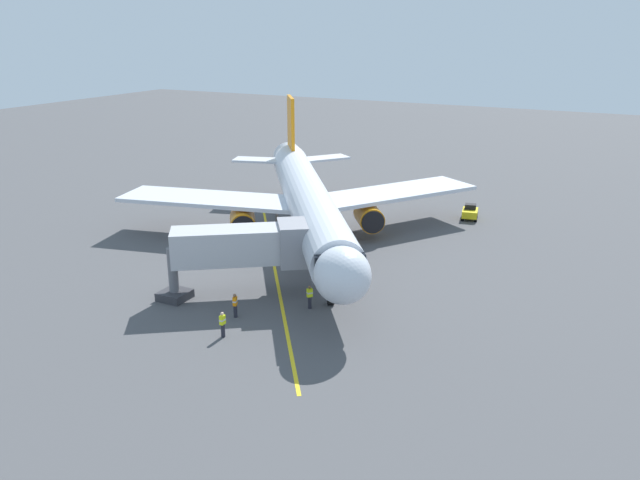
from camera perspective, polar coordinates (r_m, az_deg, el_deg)
ground_plane at (r=59.35m, az=-2.07°, el=0.19°), size 220.00×220.00×0.00m
apron_lead_in_line at (r=52.89m, az=-4.15°, el=-2.18°), size 23.10×32.93×0.01m
airplane at (r=56.88m, az=-1.13°, el=3.59°), size 31.06×35.16×11.50m
jet_bridge at (r=45.82m, az=-6.15°, el=-0.57°), size 10.44×8.33×5.40m
ground_crew_marshaller at (r=43.48m, az=-7.60°, el=-5.80°), size 0.37×0.46×1.71m
ground_crew_wing_walker at (r=44.41m, az=-0.93°, el=-5.09°), size 0.45×0.47×1.71m
ground_crew_loader at (r=40.96m, az=-8.70°, el=-7.45°), size 0.27×0.41×1.71m
tug_near_nose at (r=66.76m, az=13.27°, el=2.43°), size 1.96×2.56×1.50m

